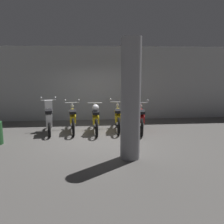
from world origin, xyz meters
TOP-DOWN VIEW (x-y plane):
  - ground_plane at (0.00, 0.00)m, footprint 80.00×80.00m
  - back_wall at (0.00, 2.83)m, footprint 16.00×0.30m
  - motorbike_slot_0 at (-1.71, 0.73)m, footprint 0.58×1.68m
  - motorbike_slot_1 at (-0.86, 0.84)m, footprint 0.59×1.95m
  - motorbike_slot_2 at (-0.00, 0.66)m, footprint 0.56×1.95m
  - motorbike_slot_3 at (0.86, 0.86)m, footprint 0.59×1.95m
  - motorbike_slot_4 at (1.71, 0.61)m, footprint 0.58×1.94m
  - support_pillar at (0.87, -2.04)m, footprint 0.53×0.53m

SIDE VIEW (x-z plane):
  - ground_plane at x=0.00m, z-range 0.00..0.00m
  - motorbike_slot_1 at x=-0.86m, z-range -0.08..1.07m
  - motorbike_slot_3 at x=0.86m, z-range -0.08..1.07m
  - motorbike_slot_4 at x=1.71m, z-range -0.08..1.07m
  - motorbike_slot_2 at x=0.00m, z-range -0.02..1.07m
  - motorbike_slot_0 at x=-1.71m, z-range -0.12..1.17m
  - back_wall at x=0.00m, z-range 0.00..3.25m
  - support_pillar at x=0.87m, z-range 0.00..3.25m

